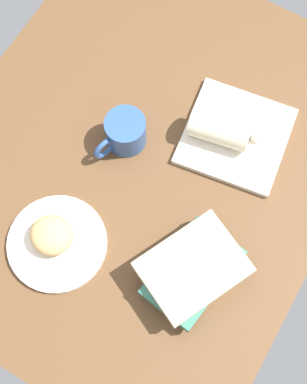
# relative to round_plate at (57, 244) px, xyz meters

# --- Properties ---
(dining_table) EXTENTS (1.10, 0.90, 0.04)m
(dining_table) POSITION_rel_round_plate_xyz_m (0.27, -0.06, -0.03)
(dining_table) COLOR brown
(dining_table) RESTS_ON ground
(round_plate) EXTENTS (0.22, 0.22, 0.01)m
(round_plate) POSITION_rel_round_plate_xyz_m (0.00, 0.00, 0.00)
(round_plate) COLOR silver
(round_plate) RESTS_ON dining_table
(scone_pastry) EXTENTS (0.10, 0.11, 0.05)m
(scone_pastry) POSITION_rel_round_plate_xyz_m (0.01, 0.01, 0.03)
(scone_pastry) COLOR tan
(scone_pastry) RESTS_ON round_plate
(square_plate) EXTENTS (0.27, 0.27, 0.02)m
(square_plate) POSITION_rel_round_plate_xyz_m (0.43, -0.22, 0.00)
(square_plate) COLOR silver
(square_plate) RESTS_ON dining_table
(sauce_cup) EXTENTS (0.05, 0.05, 0.03)m
(sauce_cup) POSITION_rel_round_plate_xyz_m (0.46, -0.27, 0.02)
(sauce_cup) COLOR silver
(sauce_cup) RESTS_ON square_plate
(breakfast_wrap) EXTENTS (0.10, 0.15, 0.07)m
(breakfast_wrap) POSITION_rel_round_plate_xyz_m (0.41, -0.19, 0.04)
(breakfast_wrap) COLOR beige
(breakfast_wrap) RESTS_ON square_plate
(book_stack) EXTENTS (0.26, 0.23, 0.08)m
(book_stack) POSITION_rel_round_plate_xyz_m (0.09, -0.29, 0.04)
(book_stack) COLOR beige
(book_stack) RESTS_ON dining_table
(coffee_mug) EXTENTS (0.14, 0.10, 0.09)m
(coffee_mug) POSITION_rel_round_plate_xyz_m (0.29, 0.00, 0.04)
(coffee_mug) COLOR #2D518C
(coffee_mug) RESTS_ON dining_table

